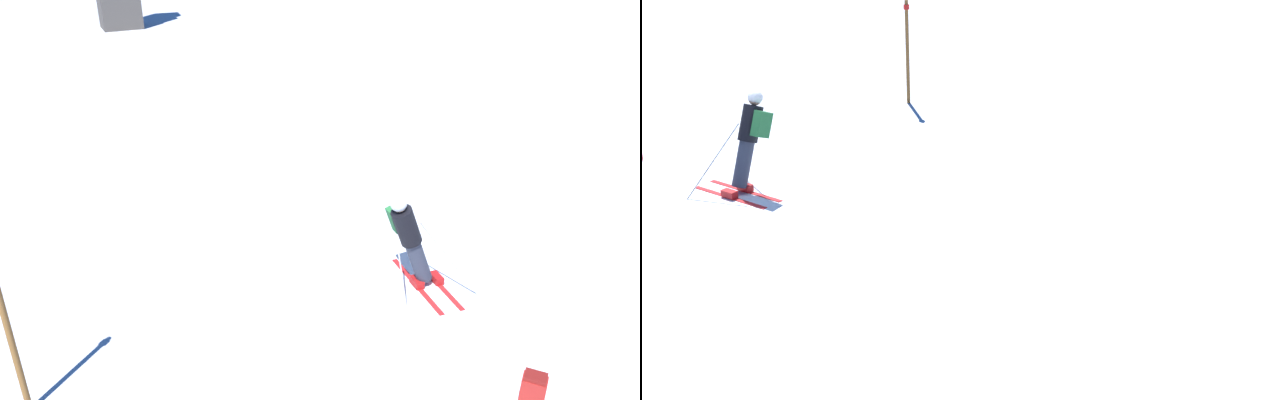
% 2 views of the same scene
% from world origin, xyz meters
% --- Properties ---
extents(ground_plane, '(300.00, 300.00, 0.00)m').
position_xyz_m(ground_plane, '(0.00, 0.00, 0.00)').
color(ground_plane, white).
extents(skier, '(1.36, 1.74, 1.76)m').
position_xyz_m(skier, '(-0.22, 0.07, 0.96)').
color(skier, red).
rests_on(skier, ground).
extents(spare_backpack, '(0.36, 0.37, 0.50)m').
position_xyz_m(spare_backpack, '(-0.24, -2.85, 0.24)').
color(spare_backpack, '#AD231E').
rests_on(spare_backpack, ground).
extents(trail_marker, '(0.13, 0.13, 2.34)m').
position_xyz_m(trail_marker, '(-5.94, -0.19, 1.27)').
color(trail_marker, brown).
rests_on(trail_marker, ground).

